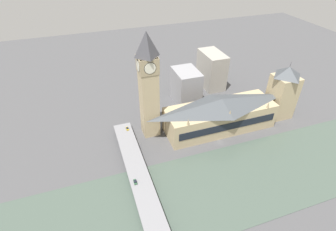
{
  "coord_description": "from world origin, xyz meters",
  "views": [
    {
      "loc": [
        -128.72,
        86.01,
        132.06
      ],
      "look_at": [
        21.88,
        33.71,
        18.52
      ],
      "focal_mm": 28.0,
      "sensor_mm": 36.0,
      "label": 1
    }
  ],
  "objects": [
    {
      "name": "parliament_hall",
      "position": [
        16.78,
        -8.0,
        13.6
      ],
      "size": [
        28.03,
        86.94,
        27.39
      ],
      "color": "tan",
      "rests_on": "ground_plane"
    },
    {
      "name": "victoria_tower",
      "position": [
        16.84,
        -64.66,
        22.62
      ],
      "size": [
        18.38,
        18.38,
        49.25
      ],
      "color": "tan",
      "rests_on": "ground_plane"
    },
    {
      "name": "city_block_center",
      "position": [
        62.33,
        2.41,
        15.86
      ],
      "size": [
        28.2,
        20.46,
        31.72
      ],
      "color": "#939399",
      "rests_on": "ground_plane"
    },
    {
      "name": "car_southbound_mid",
      "position": [
        -20.8,
        69.9,
        5.66
      ],
      "size": [
        4.11,
        1.75,
        1.5
      ],
      "color": "#2D5638",
      "rests_on": "road_bridge"
    },
    {
      "name": "road_bridge",
      "position": [
        -36.83,
        66.42,
        4.0
      ],
      "size": [
        155.33,
        13.16,
        4.93
      ],
      "color": "slate",
      "rests_on": "ground_plane"
    },
    {
      "name": "river_water",
      "position": [
        -36.83,
        0.0,
        0.15
      ],
      "size": [
        61.66,
        360.0,
        0.3
      ],
      "primitive_type": "cube",
      "color": "#47564C",
      "rests_on": "ground_plane"
    },
    {
      "name": "ground_plane",
      "position": [
        0.0,
        0.0,
        0.0
      ],
      "size": [
        600.0,
        600.0,
        0.0
      ],
      "primitive_type": "plane",
      "color": "#4C4C4F"
    },
    {
      "name": "car_southbound_tail",
      "position": [
        32.98,
        63.48,
        5.59
      ],
      "size": [
        4.26,
        1.78,
        1.33
      ],
      "color": "gold",
      "rests_on": "road_bridge"
    },
    {
      "name": "clock_tower",
      "position": [
        29.44,
        45.66,
        43.34
      ],
      "size": [
        13.6,
        13.6,
        80.86
      ],
      "color": "tan",
      "rests_on": "ground_plane"
    },
    {
      "name": "city_block_west",
      "position": [
        83.59,
        -33.82,
        17.58
      ],
      "size": [
        33.06,
        18.58,
        35.17
      ],
      "color": "#A39E93",
      "rests_on": "ground_plane"
    }
  ]
}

